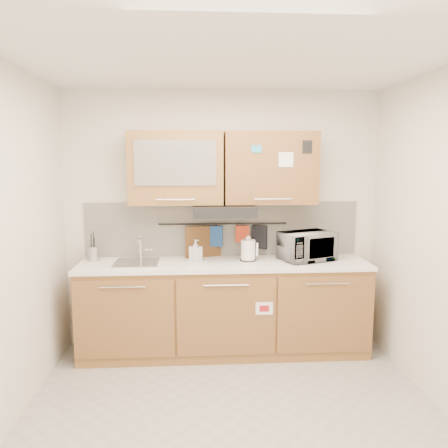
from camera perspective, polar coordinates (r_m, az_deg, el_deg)
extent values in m
plane|color=#9E9993|center=(3.53, 1.36, -24.32)|extent=(3.20, 3.20, 0.00)
plane|color=white|center=(3.05, 1.54, 21.48)|extent=(3.20, 3.20, 0.00)
plane|color=silver|center=(4.51, -0.21, 0.63)|extent=(3.20, 0.00, 3.20)
cube|color=olive|center=(4.42, 0.03, -11.02)|extent=(2.80, 0.60, 0.88)
cube|color=black|center=(4.56, 0.03, -15.64)|extent=(2.80, 0.54, 0.10)
cube|color=brown|center=(4.16, -12.91, -12.05)|extent=(0.91, 0.02, 0.74)
cylinder|color=silver|center=(4.04, -13.12, -8.05)|extent=(0.41, 0.01, 0.01)
cube|color=brown|center=(4.12, 0.30, -12.07)|extent=(0.91, 0.02, 0.74)
cylinder|color=silver|center=(4.00, 0.33, -8.02)|extent=(0.41, 0.01, 0.01)
cube|color=brown|center=(4.28, 13.13, -11.49)|extent=(0.91, 0.02, 0.74)
cylinder|color=silver|center=(4.16, 13.37, -7.58)|extent=(0.41, 0.01, 0.01)
cube|color=white|center=(4.28, 0.04, -5.25)|extent=(2.82, 0.62, 0.04)
cube|color=silver|center=(4.51, -0.20, -0.65)|extent=(2.80, 0.02, 0.56)
cube|color=olive|center=(4.29, -6.27, 7.28)|extent=(0.90, 0.35, 0.70)
cube|color=silver|center=(4.11, -6.40, 7.93)|extent=(0.76, 0.02, 0.42)
cube|color=brown|center=(4.35, 6.03, 7.30)|extent=(0.90, 0.35, 0.70)
cube|color=white|center=(4.19, 8.10, 8.32)|extent=(0.14, 0.00, 0.14)
cube|color=black|center=(4.25, -0.02, 1.78)|extent=(0.60, 0.46, 0.10)
cube|color=silver|center=(4.32, -11.35, -5.09)|extent=(0.42, 0.40, 0.03)
cylinder|color=silver|center=(4.44, -10.86, -3.04)|extent=(0.03, 0.03, 0.24)
cylinder|color=silver|center=(4.35, -11.03, -1.96)|extent=(0.02, 0.18, 0.02)
cylinder|color=black|center=(4.47, -0.17, 0.03)|extent=(1.30, 0.02, 0.02)
cylinder|color=#B1B1B5|center=(4.49, -16.67, -3.73)|extent=(0.14, 0.14, 0.15)
cylinder|color=black|center=(4.49, -16.92, -2.91)|extent=(0.01, 0.01, 0.27)
cylinder|color=black|center=(4.46, -16.55, -3.16)|extent=(0.01, 0.01, 0.24)
cylinder|color=black|center=(4.50, -16.65, -2.77)|extent=(0.01, 0.01, 0.29)
cylinder|color=black|center=(4.47, -16.93, -3.36)|extent=(0.01, 0.01, 0.22)
cylinder|color=white|center=(4.32, 3.16, -3.44)|extent=(0.17, 0.17, 0.21)
sphere|color=white|center=(4.30, 3.17, -1.84)|extent=(0.05, 0.05, 0.05)
cube|color=white|center=(4.31, 4.35, -3.35)|extent=(0.02, 0.03, 0.13)
cylinder|color=black|center=(4.34, 3.15, -4.69)|extent=(0.16, 0.16, 0.01)
cube|color=black|center=(4.44, 11.61, -3.43)|extent=(0.28, 0.22, 0.18)
cube|color=black|center=(4.43, 11.08, -2.33)|extent=(0.10, 0.12, 0.01)
cube|color=black|center=(4.43, 12.21, -2.38)|extent=(0.10, 0.12, 0.01)
imported|color=#999999|center=(4.41, 10.77, -2.86)|extent=(0.60, 0.51, 0.28)
imported|color=#999999|center=(4.32, -3.73, -3.42)|extent=(0.14, 0.14, 0.21)
cube|color=brown|center=(4.49, -2.72, -3.17)|extent=(0.37, 0.12, 0.46)
cube|color=navy|center=(4.47, -1.00, -1.60)|extent=(0.13, 0.05, 0.21)
cube|color=black|center=(4.51, 4.67, -1.73)|extent=(0.16, 0.10, 0.24)
cube|color=red|center=(4.48, 2.40, -1.30)|extent=(0.14, 0.02, 0.17)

